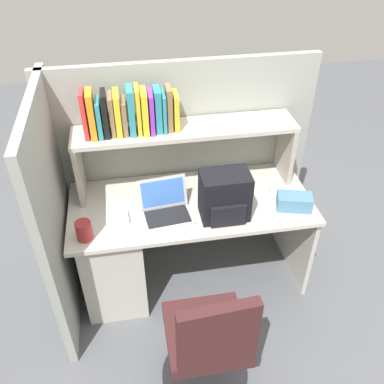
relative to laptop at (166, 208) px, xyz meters
name	(u,v)px	position (x,y,z in m)	size (l,w,h in m)	color
ground_plane	(191,275)	(0.18, 0.09, -0.78)	(8.00, 8.00, 0.00)	#595B60
desk	(136,244)	(-0.21, 0.09, -0.38)	(1.60, 0.70, 0.73)	beige
cubicle_partition_rear	(182,164)	(0.18, 0.47, -0.01)	(1.84, 0.05, 1.55)	#939991
cubicle_partition_left	(57,216)	(-0.67, 0.04, -0.01)	(0.05, 1.06, 1.55)	#939991
overhead_hutch	(185,141)	(0.18, 0.29, 0.30)	(1.44, 0.28, 0.45)	#B3A99C
reference_books_on_shelf	(131,112)	(-0.16, 0.29, 0.53)	(0.58, 0.18, 0.29)	red
laptop	(166,208)	(0.00, 0.00, 0.00)	(0.33, 0.29, 0.22)	#B7BABF
backpack	(225,197)	(0.36, -0.08, 0.10)	(0.30, 0.23, 0.31)	black
computer_mouse	(124,217)	(-0.27, -0.01, -0.03)	(0.06, 0.10, 0.03)	silver
paper_cup	(275,191)	(0.74, 0.05, -0.01)	(0.08, 0.08, 0.08)	white
tissue_box	(294,202)	(0.83, -0.08, 0.00)	(0.22, 0.12, 0.10)	teal
snack_canister	(84,231)	(-0.50, -0.14, 0.01)	(0.10, 0.10, 0.12)	maroon
office_chair	(208,348)	(0.13, -0.77, -0.39)	(0.52, 0.52, 0.93)	black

